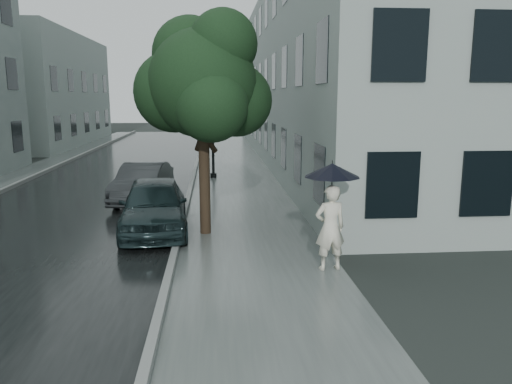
{
  "coord_description": "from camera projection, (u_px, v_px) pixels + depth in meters",
  "views": [
    {
      "loc": [
        -0.64,
        -9.16,
        3.55
      ],
      "look_at": [
        0.33,
        2.47,
        1.3
      ],
      "focal_mm": 35.0,
      "sensor_mm": 36.0,
      "label": 1
    }
  ],
  "objects": [
    {
      "name": "sidewalk",
      "position": [
        236.0,
        180.0,
        21.44
      ],
      "size": [
        3.5,
        60.0,
        0.01
      ],
      "primitive_type": "cube",
      "color": "slate",
      "rests_on": "ground"
    },
    {
      "name": "pedestrian",
      "position": [
        330.0,
        228.0,
        10.22
      ],
      "size": [
        0.71,
        0.52,
        1.78
      ],
      "primitive_type": "imported",
      "rotation": [
        0.0,
        0.0,
        3.3
      ],
      "color": "silver",
      "rests_on": "sidewalk"
    },
    {
      "name": "building_far_b",
      "position": [
        37.0,
        90.0,
        37.15
      ],
      "size": [
        7.02,
        18.0,
        8.0
      ],
      "color": "gray",
      "rests_on": "ground"
    },
    {
      "name": "car_far",
      "position": [
        143.0,
        182.0,
        16.98
      ],
      "size": [
        1.8,
        4.07,
        1.3
      ],
      "primitive_type": "imported",
      "rotation": [
        0.0,
        0.0,
        -0.11
      ],
      "color": "#222527",
      "rests_on": "ground"
    },
    {
      "name": "lamp_post",
      "position": [
        209.0,
        104.0,
        21.46
      ],
      "size": [
        0.85,
        0.33,
        5.63
      ],
      "rotation": [
        0.0,
        0.0,
        0.05
      ],
      "color": "black",
      "rests_on": "ground"
    },
    {
      "name": "asphalt_road",
      "position": [
        109.0,
        182.0,
        21.01
      ],
      "size": [
        6.85,
        60.0,
        0.0
      ],
      "primitive_type": "cube",
      "color": "black",
      "rests_on": "ground"
    },
    {
      "name": "car_near",
      "position": [
        154.0,
        205.0,
        13.15
      ],
      "size": [
        2.02,
        4.32,
        1.43
      ],
      "primitive_type": "imported",
      "rotation": [
        0.0,
        0.0,
        0.08
      ],
      "color": "#182728",
      "rests_on": "ground"
    },
    {
      "name": "kerb_near",
      "position": [
        193.0,
        179.0,
        21.28
      ],
      "size": [
        0.15,
        60.0,
        0.15
      ],
      "primitive_type": "cube",
      "color": "slate",
      "rests_on": "ground"
    },
    {
      "name": "street_tree",
      "position": [
        203.0,
        82.0,
        12.51
      ],
      "size": [
        3.56,
        3.24,
        5.64
      ],
      "color": "#332619",
      "rests_on": "ground"
    },
    {
      "name": "ground",
      "position": [
        250.0,
        282.0,
        9.68
      ],
      "size": [
        120.0,
        120.0,
        0.0
      ],
      "primitive_type": "plane",
      "color": "black",
      "rests_on": "ground"
    },
    {
      "name": "umbrella",
      "position": [
        332.0,
        170.0,
        10.04
      ],
      "size": [
        1.5,
        1.5,
        1.33
      ],
      "rotation": [
        0.0,
        0.0,
        0.41
      ],
      "color": "black",
      "rests_on": "ground"
    },
    {
      "name": "sidewalk_far",
      "position": [
        1.0,
        183.0,
        20.64
      ],
      "size": [
        1.7,
        60.0,
        0.01
      ],
      "primitive_type": "cube",
      "color": "#4C5451",
      "rests_on": "ground"
    },
    {
      "name": "building_near",
      "position": [
        321.0,
        79.0,
        28.36
      ],
      "size": [
        7.02,
        36.0,
        9.0
      ],
      "color": "gray",
      "rests_on": "ground"
    },
    {
      "name": "kerb_far",
      "position": [
        24.0,
        181.0,
        20.71
      ],
      "size": [
        0.15,
        60.0,
        0.15
      ],
      "primitive_type": "cube",
      "color": "slate",
      "rests_on": "ground"
    }
  ]
}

